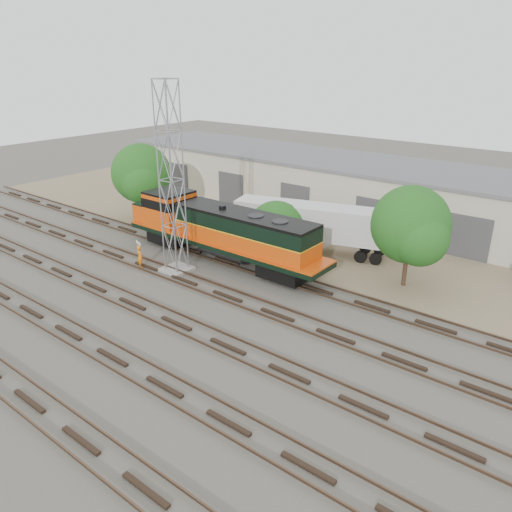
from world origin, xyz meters
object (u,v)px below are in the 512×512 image
Objects in this scene: locomotive at (220,230)px; signal_tower at (172,183)px; worker at (140,257)px; semi_trailer at (315,223)px.

locomotive is 5.43m from signal_tower.
worker is (-3.76, -4.69, -1.64)m from locomotive.
semi_trailer reaches higher than worker.
semi_trailer is (8.32, 10.72, 1.57)m from worker.
signal_tower is 1.06× the size of semi_trailer.
semi_trailer is at bearing 58.92° from signal_tower.
locomotive is 6.23m from worker.
locomotive is 1.43× the size of semi_trailer.
locomotive is 1.35× the size of signal_tower.
signal_tower is at bearing -139.77° from worker.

